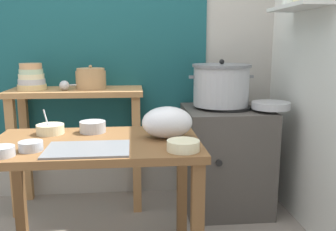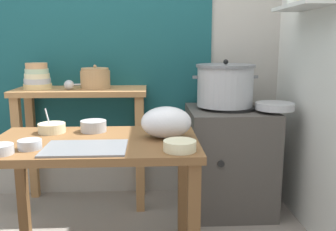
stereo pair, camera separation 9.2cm
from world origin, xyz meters
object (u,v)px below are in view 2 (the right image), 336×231
at_px(serving_tray, 85,148).
at_px(prep_bowl_4, 180,145).
at_px(stove_block, 229,159).
at_px(wide_pan, 275,106).
at_px(plastic_bag, 166,122).
at_px(clay_pot, 95,78).
at_px(ladle, 71,85).
at_px(prep_bowl_3, 30,144).
at_px(prep_bowl_1, 52,127).
at_px(back_shelf_table, 82,118).
at_px(prep_bowl_0, 0,149).
at_px(bowl_stack_enamel, 37,77).
at_px(steamer_pot, 225,85).
at_px(prep_table, 96,160).
at_px(prep_bowl_2, 93,126).

xyz_separation_m(serving_tray, prep_bowl_4, (0.46, -0.05, 0.02)).
xyz_separation_m(stove_block, wide_pan, (0.27, -0.15, 0.42)).
distance_m(plastic_bag, wide_pan, 0.92).
relative_size(clay_pot, ladle, 0.80).
bearing_deg(wide_pan, prep_bowl_3, -154.74).
bearing_deg(prep_bowl_1, back_shelf_table, 84.48).
bearing_deg(prep_bowl_0, prep_bowl_4, 0.80).
bearing_deg(back_shelf_table, prep_bowl_0, -100.25).
bearing_deg(prep_bowl_0, bowl_stack_enamel, 96.57).
bearing_deg(steamer_pot, prep_table, -140.19).
relative_size(back_shelf_table, prep_bowl_0, 8.11).
height_order(steamer_pot, prep_bowl_4, steamer_pot).
bearing_deg(ladle, wide_pan, -8.57).
height_order(stove_block, prep_bowl_2, prep_bowl_2).
xyz_separation_m(back_shelf_table, serving_tray, (0.19, -0.98, 0.05)).
height_order(back_shelf_table, prep_bowl_1, back_shelf_table).
distance_m(stove_block, prep_bowl_4, 1.07).
xyz_separation_m(back_shelf_table, ladle, (-0.06, -0.07, 0.26)).
relative_size(prep_bowl_1, prep_bowl_4, 0.97).
xyz_separation_m(bowl_stack_enamel, prep_bowl_4, (0.95, -1.02, -0.24)).
xyz_separation_m(prep_table, ladle, (-0.27, 0.74, 0.33)).
relative_size(back_shelf_table, wide_pan, 3.64).
height_order(steamer_pot, plastic_bag, steamer_pot).
distance_m(clay_pot, serving_tray, 1.01).
distance_m(clay_pot, prep_bowl_0, 1.11).
height_order(ladle, prep_bowl_2, ladle).
height_order(wide_pan, prep_bowl_4, wide_pan).
distance_m(wide_pan, prep_bowl_3, 1.60).
height_order(stove_block, prep_bowl_4, stove_block).
xyz_separation_m(ladle, prep_bowl_4, (0.71, -0.96, -0.19)).
distance_m(stove_block, ladle, 1.28).
xyz_separation_m(serving_tray, prep_bowl_3, (-0.27, 0.02, 0.02)).
distance_m(serving_tray, prep_bowl_4, 0.46).
height_order(back_shelf_table, clay_pot, clay_pot).
xyz_separation_m(wide_pan, prep_bowl_0, (-1.55, -0.76, -0.06)).
height_order(wide_pan, prep_bowl_0, wide_pan).
bearing_deg(bowl_stack_enamel, prep_table, -56.95).
relative_size(back_shelf_table, prep_bowl_3, 8.39).
relative_size(stove_block, serving_tray, 1.95).
xyz_separation_m(ladle, prep_bowl_2, (0.23, -0.54, -0.18)).
height_order(prep_table, prep_bowl_1, prep_bowl_1).
bearing_deg(prep_bowl_1, clay_pot, 74.88).
distance_m(steamer_pot, clay_pot, 0.95).
distance_m(back_shelf_table, prep_bowl_1, 0.63).
height_order(prep_table, prep_bowl_3, prep_bowl_3).
distance_m(bowl_stack_enamel, serving_tray, 1.12).
bearing_deg(wide_pan, prep_bowl_0, -153.85).
relative_size(ladle, prep_bowl_2, 1.82).
bearing_deg(prep_bowl_4, bowl_stack_enamel, 133.12).
distance_m(stove_block, clay_pot, 1.15).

